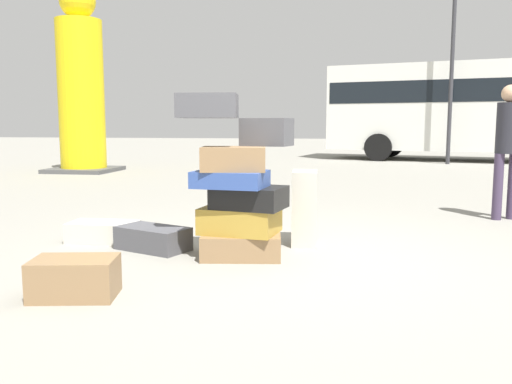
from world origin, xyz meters
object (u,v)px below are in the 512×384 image
Objects in this scene: suitcase_cream_behind_tower at (103,232)px; suitcase_cream_upright_blue at (304,208)px; parked_bus at (490,105)px; lamp_post at (454,11)px; suitcase_brown_white_trunk at (75,278)px; person_bearded_onlooker at (508,140)px; suitcase_tower at (239,190)px; suitcase_charcoal_left_side at (153,238)px; yellow_dummy_statue at (81,89)px.

suitcase_cream_behind_tower is 2.10m from suitcase_cream_upright_blue.
parked_bus is 3.42m from lamp_post.
suitcase_cream_behind_tower is 1.20× the size of suitcase_brown_white_trunk.
suitcase_tower is at bearing 16.21° from person_bearded_onlooker.
parked_bus is at bearing 44.98° from lamp_post.
suitcase_tower is 2.13× the size of suitcase_cream_behind_tower.
suitcase_cream_behind_tower is 0.07× the size of parked_bus.
lamp_post is at bearing -120.04° from person_bearded_onlooker.
suitcase_cream_behind_tower is 0.92× the size of suitcase_cream_upright_blue.
suitcase_brown_white_trunk is 16.50m from parked_bus.
suitcase_charcoal_left_side is 0.10× the size of lamp_post.
person_bearded_onlooker reaches higher than suitcase_cream_upright_blue.
suitcase_brown_white_trunk is 0.34× the size of person_bearded_onlooker.
lamp_post reaches higher than suitcase_tower.
suitcase_cream_upright_blue is at bearing -97.04° from parked_bus.
lamp_post is at bearing 70.45° from suitcase_cream_upright_blue.
person_bearded_onlooker is at bearing 23.34° from suitcase_cream_behind_tower.
suitcase_charcoal_left_side reaches higher than suitcase_cream_behind_tower.
suitcase_cream_upright_blue is 0.16× the size of yellow_dummy_statue.
suitcase_cream_upright_blue reaches higher than suitcase_cream_behind_tower.
lamp_post reaches higher than parked_bus.
suitcase_brown_white_trunk is at bearing -69.18° from suitcase_charcoal_left_side.
suitcase_brown_white_trunk is (-0.92, -1.31, -0.48)m from suitcase_tower.
suitcase_charcoal_left_side is 4.59m from person_bearded_onlooker.
yellow_dummy_statue is (-4.74, 9.35, 1.95)m from suitcase_brown_white_trunk.
parked_bus is (11.19, 5.75, -0.25)m from yellow_dummy_statue.
suitcase_tower is at bearing -108.13° from lamp_post.
yellow_dummy_statue is at bearing -56.63° from person_bearded_onlooker.
person_bearded_onlooker is (2.96, 2.49, 0.40)m from suitcase_tower.
suitcase_charcoal_left_side is at bearing 7.45° from person_bearded_onlooker.
parked_bus is at bearing 60.66° from suitcase_cream_behind_tower.
parked_bus reaches higher than suitcase_tower.
person_bearded_onlooker is at bearing 53.53° from suitcase_charcoal_left_side.
yellow_dummy_statue is (-5.66, 8.05, 1.47)m from suitcase_tower.
suitcase_charcoal_left_side is 0.15× the size of yellow_dummy_statue.
suitcase_brown_white_trunk is at bearing -63.11° from yellow_dummy_statue.
lamp_post is (4.94, 13.60, 4.38)m from suitcase_brown_white_trunk.
suitcase_cream_behind_tower is 0.15× the size of yellow_dummy_statue.
parked_bus is (5.53, 13.79, 1.22)m from suitcase_tower.
lamp_post reaches higher than person_bearded_onlooker.
suitcase_cream_behind_tower is at bearing 1.04° from person_bearded_onlooker.
suitcase_cream_upright_blue is at bearing 4.77° from suitcase_cream_behind_tower.
yellow_dummy_statue reaches higher than suitcase_cream_upright_blue.
suitcase_tower is 14.91m from parked_bus.
person_bearded_onlooker is (3.88, 3.80, 0.88)m from suitcase_brown_white_trunk.
suitcase_brown_white_trunk is 0.06× the size of parked_bus.
suitcase_cream_upright_blue is 1.30× the size of suitcase_brown_white_trunk.
suitcase_brown_white_trunk reaches higher than suitcase_cream_behind_tower.
parked_bus is (4.98, 13.15, 1.46)m from suitcase_cream_upright_blue.
suitcase_brown_white_trunk is at bearing -125.14° from suitcase_tower.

